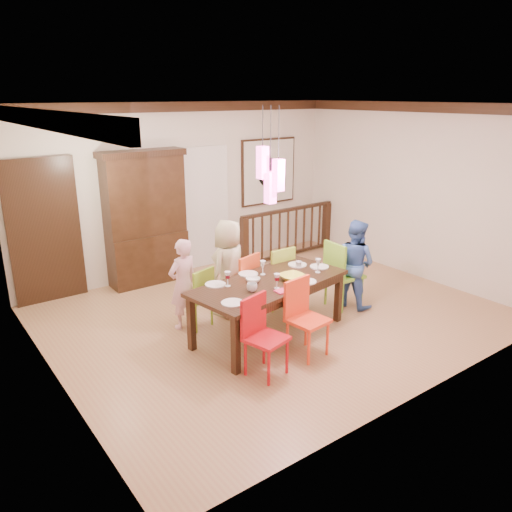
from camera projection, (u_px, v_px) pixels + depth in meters
floor at (273, 314)px, 7.18m from camera, size 6.00×6.00×0.00m
ceiling at (276, 104)px, 6.29m from camera, size 6.00×6.00×0.00m
wall_back at (185, 189)px, 8.65m from camera, size 6.00×0.00×6.00m
wall_left at (42, 257)px, 5.05m from camera, size 0.00×5.00×5.00m
wall_right at (414, 192)px, 8.43m from camera, size 0.00×5.00×5.00m
crown_molding at (276, 111)px, 6.31m from camera, size 6.00×5.00×0.16m
panel_door at (45, 234)px, 7.38m from camera, size 1.04×0.07×2.24m
white_doorway at (204, 209)px, 8.94m from camera, size 0.97×0.05×2.22m
painting at (269, 172)px, 9.59m from camera, size 1.25×0.06×1.25m
pendant_cluster at (270, 175)px, 5.94m from camera, size 0.27×0.21×1.14m
dining_table at (269, 287)px, 6.38m from camera, size 2.22×1.27×0.75m
chair_far_left at (195, 293)px, 6.68m from camera, size 0.48×0.48×0.85m
chair_far_mid at (239, 280)px, 7.01m from camera, size 0.51×0.51×0.93m
chair_far_right at (275, 272)px, 7.31m from camera, size 0.42×0.42×0.93m
chair_near_left at (266, 332)px, 5.49m from camera, size 0.50×0.50×0.91m
chair_near_mid at (308, 314)px, 5.91m from camera, size 0.47×0.47×0.93m
chair_end_right at (345, 269)px, 7.29m from camera, size 0.49×0.49×1.01m
china_hutch at (146, 218)px, 8.12m from camera, size 1.38×0.46×2.19m
balustrade at (288, 232)px, 9.58m from camera, size 2.20×0.13×0.96m
person_far_left at (183, 284)px, 6.62m from camera, size 0.50×0.37×1.24m
person_far_mid at (229, 268)px, 7.01m from camera, size 0.79×0.67×1.38m
person_end_right at (354, 263)px, 7.30m from camera, size 0.59×0.71×1.31m
serving_bowl at (292, 277)px, 6.38m from camera, size 0.32×0.32×0.08m
small_bowl at (253, 280)px, 6.31m from camera, size 0.21×0.21×0.06m
cup_left at (252, 287)px, 6.01m from camera, size 0.13×0.13×0.10m
cup_right at (299, 264)px, 6.85m from camera, size 0.12×0.12×0.09m
plate_far_left at (215, 284)px, 6.23m from camera, size 0.26×0.26×0.01m
plate_far_mid at (248, 274)px, 6.59m from camera, size 0.26×0.26×0.01m
plate_far_right at (297, 265)px, 6.94m from camera, size 0.26×0.26×0.01m
plate_near_left at (232, 303)px, 5.68m from camera, size 0.26×0.26×0.01m
plate_near_mid at (306, 281)px, 6.32m from camera, size 0.26×0.26×0.01m
plate_end_right at (319, 267)px, 6.86m from camera, size 0.26×0.26×0.01m
wine_glass_a at (228, 279)px, 6.16m from camera, size 0.08×0.08×0.19m
wine_glass_b at (263, 268)px, 6.56m from camera, size 0.08×0.08×0.19m
wine_glass_c at (277, 281)px, 6.09m from camera, size 0.08×0.08×0.19m
wine_glass_d at (318, 266)px, 6.64m from camera, size 0.08×0.08×0.19m
napkin at (283, 291)px, 6.02m from camera, size 0.18×0.14×0.01m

